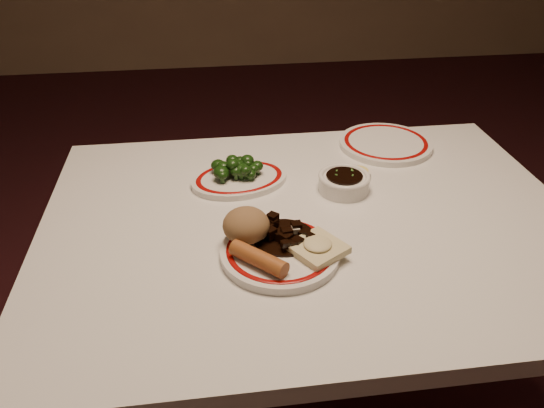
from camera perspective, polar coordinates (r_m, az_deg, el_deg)
The scene contains 12 objects.
dining_table at distance 1.24m, azimuth 4.13°, elevation -5.01°, with size 1.20×0.90×0.75m.
main_plate at distance 1.07m, azimuth 0.86°, elevation -5.21°, with size 0.29×0.29×0.02m.
rice_mound at distance 1.07m, azimuth -2.80°, elevation -2.28°, with size 0.10×0.10×0.07m, color brown.
spring_roll at distance 1.01m, azimuth -1.45°, elevation -5.89°, with size 0.03×0.03×0.12m, color #9D5726.
fried_wonton at distance 1.05m, azimuth 4.91°, elevation -4.65°, with size 0.13×0.13×0.03m.
stirfry_heap at distance 1.09m, azimuth 1.33°, elevation -3.30°, with size 0.13×0.13×0.03m.
broccoli_plate at distance 1.32m, azimuth -3.53°, elevation 2.70°, with size 0.28×0.26×0.02m.
broccoli_pile at distance 1.31m, azimuth -3.77°, elevation 3.87°, with size 0.13×0.10×0.05m.
soy_bowl at distance 1.29m, azimuth 7.74°, elevation 2.24°, with size 0.12×0.12×0.04m.
sweet_sour_dish at distance 1.37m, azimuth 8.27°, elevation 3.41°, with size 0.06×0.06×0.02m.
mustard_dish at distance 1.36m, azimuth 9.25°, elevation 3.27°, with size 0.06×0.06×0.02m.
far_plate at distance 1.53m, azimuth 12.12°, elevation 6.39°, with size 0.28×0.28×0.02m.
Camera 1 is at (-0.22, -0.97, 1.41)m, focal length 35.00 mm.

